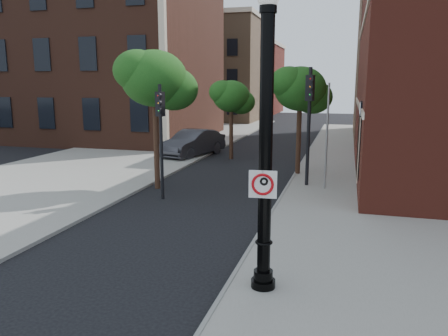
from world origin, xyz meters
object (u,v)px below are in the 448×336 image
(lamppost, at_px, (265,161))
(parked_car, at_px, (193,143))
(no_parking_sign, at_px, (263,184))
(traffic_signal_left, at_px, (161,123))
(traffic_signal_right, at_px, (309,108))

(lamppost, height_order, parked_car, lamppost)
(lamppost, bearing_deg, parked_car, 114.61)
(parked_car, bearing_deg, lamppost, -50.28)
(lamppost, distance_m, no_parking_sign, 0.50)
(lamppost, height_order, no_parking_sign, lamppost)
(parked_car, xyz_separation_m, traffic_signal_left, (2.36, -10.18, 2.22))
(parked_car, height_order, traffic_signal_left, traffic_signal_left)
(no_parking_sign, bearing_deg, parked_car, 109.20)
(lamppost, bearing_deg, traffic_signal_right, 89.95)
(parked_car, relative_size, traffic_signal_left, 1.13)
(traffic_signal_right, bearing_deg, lamppost, -76.78)
(traffic_signal_right, bearing_deg, parked_car, 152.79)
(parked_car, bearing_deg, traffic_signal_right, -25.37)
(lamppost, xyz_separation_m, traffic_signal_left, (-5.40, 6.76, 0.09))
(traffic_signal_left, xyz_separation_m, traffic_signal_right, (5.41, 3.55, 0.48))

